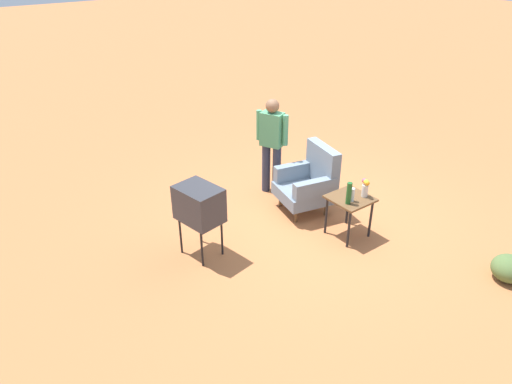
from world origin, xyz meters
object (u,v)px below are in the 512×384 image
Objects in this scene: person_standing at (272,141)px; tv_on_stand at (199,204)px; side_table at (350,203)px; armchair at (310,181)px; flower_vase at (365,187)px; bottle_short_clear at (352,195)px; bottle_wine_green at (349,193)px.

tv_on_stand is at bearing -65.65° from person_standing.
armchair is at bearing 177.45° from side_table.
person_standing is 6.19× the size of flower_vase.
tv_on_stand is 3.89× the size of flower_vase.
side_table is 2.15m from tv_on_stand.
armchair reaches higher than bottle_short_clear.
person_standing is 1.80m from bottle_short_clear.
person_standing reaches higher than flower_vase.
tv_on_stand reaches higher than side_table.
flower_vase is (0.98, 0.14, 0.28)m from armchair.
tv_on_stand is 2.11m from bottle_short_clear.
side_table is 1.96× the size of bottle_wine_green.
bottle_wine_green reaches higher than side_table.
bottle_wine_green reaches higher than bottle_short_clear.
flower_vase is at bearing 8.23° from person_standing.
armchair reaches higher than tv_on_stand.
armchair is 5.30× the size of bottle_short_clear.
person_standing reaches higher than armchair.
armchair is at bearing 168.94° from bottle_wine_green.
bottle_wine_green is (1.80, -0.07, -0.15)m from person_standing.
armchair reaches higher than flower_vase.
bottle_wine_green is at bearing -79.98° from bottle_short_clear.
armchair is at bearing 173.89° from bottle_short_clear.
side_table is at bearing 121.69° from bottle_wine_green.
tv_on_stand is at bearing -114.07° from flower_vase.
bottle_short_clear is 0.11m from bottle_wine_green.
armchair is 1.00m from bottle_short_clear.
person_standing is 8.20× the size of bottle_short_clear.
side_table is 0.31m from bottle_wine_green.
side_table is at bearing 2.66° from person_standing.
tv_on_stand reaches higher than bottle_short_clear.
tv_on_stand is at bearing -116.51° from bottle_short_clear.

